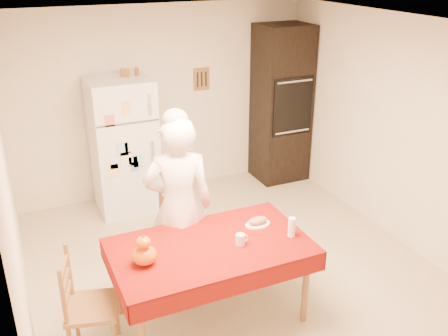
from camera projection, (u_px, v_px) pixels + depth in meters
floor at (235, 271)px, 5.23m from camera, size 4.50×4.50×0.00m
room_shell at (236, 123)px, 4.59m from camera, size 4.02×4.52×2.51m
refrigerator at (124, 146)px, 6.22m from camera, size 0.75×0.74×1.70m
oven_cabinet at (281, 104)px, 7.02m from camera, size 0.70×0.62×2.20m
dining_table at (210, 252)px, 4.30m from camera, size 1.70×1.00×0.76m
chair_far at (183, 227)px, 5.05m from camera, size 0.50×0.49×0.95m
chair_left at (83, 302)px, 3.97m from camera, size 0.49×0.51×0.95m
seated_woman at (179, 207)px, 4.64m from camera, size 0.73×0.57×1.78m
coffee_mug at (240, 240)px, 4.26m from camera, size 0.08×0.08×0.10m
pumpkin_lower at (144, 255)px, 3.99m from camera, size 0.20×0.20×0.15m
pumpkin_upper at (143, 242)px, 3.94m from camera, size 0.12×0.12×0.09m
wine_glass at (292, 227)px, 4.38m from camera, size 0.07×0.07×0.18m
bread_plate at (258, 224)px, 4.58m from camera, size 0.24×0.24×0.02m
bread_loaf at (258, 220)px, 4.56m from camera, size 0.18×0.10×0.06m
spice_jar_left at (122, 73)px, 5.93m from camera, size 0.05×0.05×0.10m
spice_jar_mid at (127, 72)px, 5.95m from camera, size 0.05×0.05×0.10m
spice_jar_right at (137, 72)px, 6.00m from camera, size 0.05×0.05×0.10m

